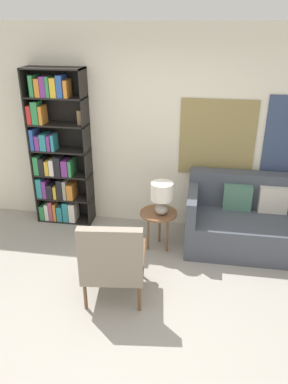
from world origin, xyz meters
TOP-DOWN VIEW (x-y plane):
  - ground_plane at (0.00, 0.00)m, footprint 14.00×14.00m
  - wall_back at (0.05, 2.03)m, footprint 6.40×0.08m
  - bookshelf at (-1.34, 1.84)m, footprint 0.80×0.30m
  - armchair at (-0.17, 0.25)m, footprint 0.70×0.70m
  - couch at (1.37, 1.57)m, footprint 1.71×0.89m
  - side_table at (0.17, 1.32)m, footprint 0.46×0.46m
  - table_lamp at (0.21, 1.28)m, footprint 0.27×0.27m

SIDE VIEW (x-z plane):
  - ground_plane at x=0.00m, z-range 0.00..0.00m
  - couch at x=1.37m, z-range -0.11..0.79m
  - side_table at x=0.17m, z-range 0.19..0.71m
  - armchair at x=-0.17m, z-range 0.03..0.98m
  - table_lamp at x=0.21m, z-range 0.57..0.99m
  - bookshelf at x=-1.34m, z-range -0.09..2.07m
  - wall_back at x=0.05m, z-range 0.00..2.70m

